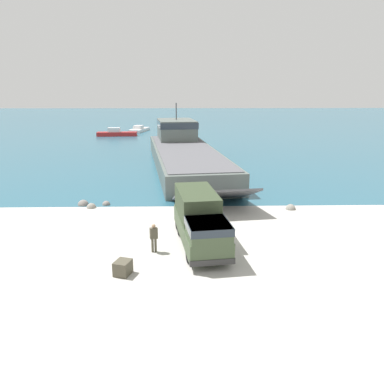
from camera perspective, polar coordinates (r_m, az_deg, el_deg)
The scene contains 12 objects.
ground_plane at distance 24.66m, azimuth 3.45°, elevation -6.47°, with size 240.00×240.00×0.00m, color #B7B5AD.
water_surface at distance 119.43m, azimuth -0.34°, elevation 10.79°, with size 240.00×180.00×0.01m, color #285B70.
landing_craft at distance 48.41m, azimuth -1.37°, elevation 6.46°, with size 11.06×35.07×7.41m.
military_truck at distance 22.66m, azimuth 1.19°, elevation -4.21°, with size 3.33×7.72×3.06m.
soldier_on_ramp at distance 21.83m, azimuth -5.84°, elevation -6.67°, with size 0.49×0.35×1.71m.
moored_boat_a at distance 88.61m, azimuth -8.06°, elevation 9.43°, with size 4.22×8.53×1.41m.
moored_boat_b at distance 80.32m, azimuth -11.44°, elevation 8.77°, with size 8.26×2.13×1.73m.
cargo_crate at distance 19.75m, azimuth -10.49°, elevation -11.27°, with size 0.74×0.89×0.74m, color #4C4738.
shoreline_rock_a at distance 32.04m, azimuth -16.23°, elevation -1.93°, with size 0.89×0.89×0.89m, color gray.
shoreline_rock_b at distance 31.66m, azimuth -12.93°, elevation -1.90°, with size 0.65×0.65×0.65m, color gray.
shoreline_rock_c at distance 30.75m, azimuth 14.79°, elevation -2.54°, with size 0.80×0.80×0.80m, color gray.
shoreline_rock_d at distance 31.15m, azimuth -15.08°, elevation -2.33°, with size 0.75×0.75×0.75m, color gray.
Camera 1 is at (-1.99, -22.84, 9.07)m, focal length 35.00 mm.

